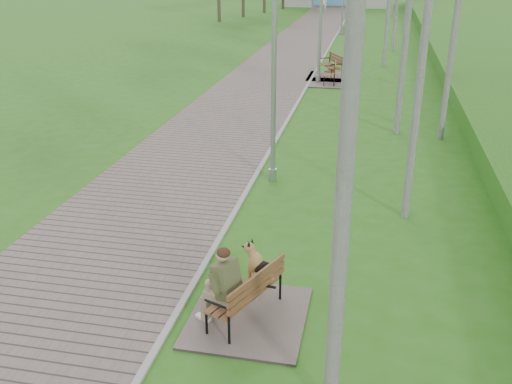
% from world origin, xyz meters
% --- Properties ---
extents(ground, '(120.00, 120.00, 0.00)m').
position_xyz_m(ground, '(0.00, 0.00, 0.00)').
color(ground, '#2D6816').
rests_on(ground, ground).
extents(walkway, '(3.50, 67.00, 0.04)m').
position_xyz_m(walkway, '(-1.75, 21.50, 0.02)').
color(walkway, '#6C5D57').
rests_on(walkway, ground).
extents(kerb, '(0.10, 67.00, 0.05)m').
position_xyz_m(kerb, '(0.00, 21.50, 0.03)').
color(kerb, '#999993').
rests_on(kerb, ground).
extents(bench_main, '(1.60, 1.78, 1.40)m').
position_xyz_m(bench_main, '(0.93, 0.58, 0.39)').
color(bench_main, '#6C5D57').
rests_on(bench_main, ground).
extents(bench_second, '(1.62, 1.80, 0.99)m').
position_xyz_m(bench_second, '(0.78, 16.29, 0.18)').
color(bench_second, '#6C5D57').
rests_on(bench_second, ground).
extents(bench_third, '(1.88, 2.08, 1.15)m').
position_xyz_m(bench_third, '(0.71, 17.47, 0.21)').
color(bench_third, '#6C5D57').
rests_on(bench_third, ground).
extents(bench_far, '(1.65, 1.83, 1.01)m').
position_xyz_m(bench_far, '(0.75, 31.59, 0.18)').
color(bench_far, '#6C5D57').
rests_on(bench_far, ground).
extents(lamp_post_near, '(0.18, 0.18, 4.68)m').
position_xyz_m(lamp_post_near, '(0.42, 5.85, 2.19)').
color(lamp_post_near, gray).
rests_on(lamp_post_near, ground).
extents(lamp_post_second, '(0.20, 0.20, 5.12)m').
position_xyz_m(lamp_post_second, '(0.32, 16.45, 2.39)').
color(lamp_post_second, gray).
rests_on(lamp_post_second, ground).
extents(pedestrian_near, '(0.66, 0.49, 1.63)m').
position_xyz_m(pedestrian_near, '(-2.21, 44.49, 0.82)').
color(pedestrian_near, white).
rests_on(pedestrian_near, ground).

